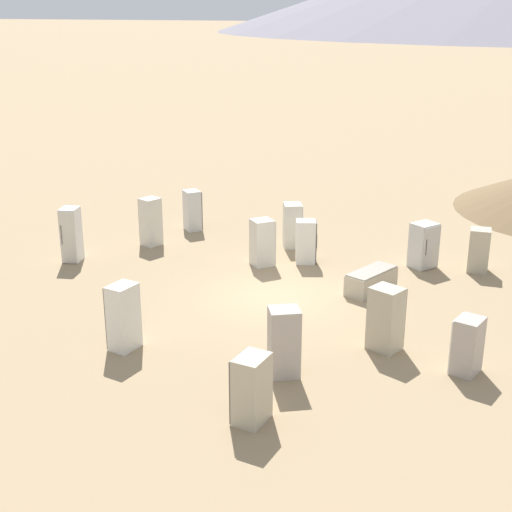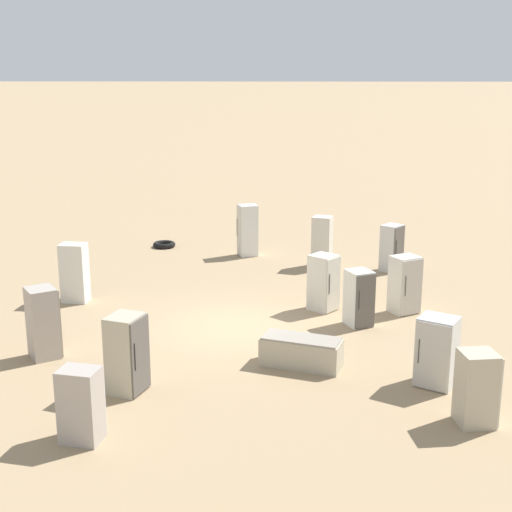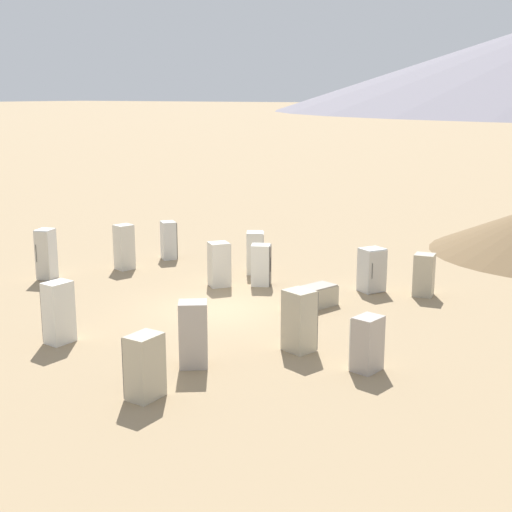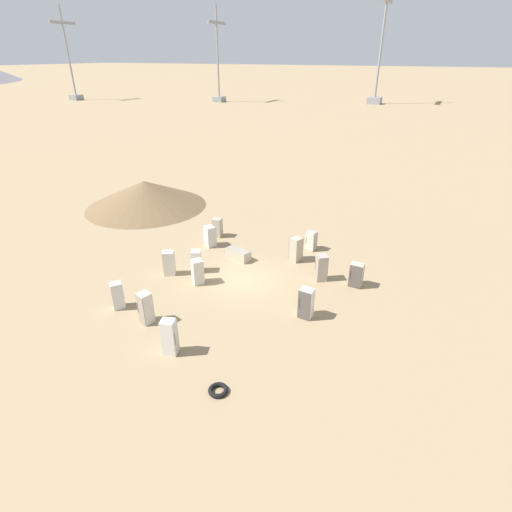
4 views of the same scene
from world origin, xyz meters
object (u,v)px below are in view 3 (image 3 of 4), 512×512
Objects in this scene: discarded_fridge_6 at (367,344)px; discarded_fridge_10 at (124,247)px; discarded_fridge_0 at (255,253)px; discarded_fridge_8 at (311,298)px; discarded_fridge_5 at (46,254)px; discarded_fridge_13 at (193,334)px; discarded_fridge_2 at (169,240)px; discarded_fridge_9 at (58,312)px; discarded_fridge_4 at (372,270)px; discarded_fridge_7 at (261,265)px; discarded_fridge_12 at (300,321)px; discarded_fridge_3 at (219,264)px; discarded_fridge_11 at (424,275)px; discarded_fridge_1 at (144,366)px.

discarded_fridge_10 reaches higher than discarded_fridge_6.
discarded_fridge_0 is 4.93m from discarded_fridge_8.
discarded_fridge_5 is 1.11× the size of discarded_fridge_13.
discarded_fridge_2 is 0.91× the size of discarded_fridge_9.
discarded_fridge_4 is 7.47m from discarded_fridge_6.
discarded_fridge_10 is at bearing -60.85° from discarded_fridge_2.
discarded_fridge_2 is 1.06× the size of discarded_fridge_7.
discarded_fridge_12 reaches higher than discarded_fridge_0.
discarded_fridge_12 is (-1.51, 3.70, 0.50)m from discarded_fridge_8.
discarded_fridge_8 is at bearing -78.97° from discarded_fridge_10.
discarded_fridge_2 is 5.72m from discarded_fridge_7.
discarded_fridge_6 is (-11.93, 7.29, -0.09)m from discarded_fridge_2.
discarded_fridge_13 is at bearing 139.20° from discarded_fridge_5.
discarded_fridge_3 is at bearing 159.89° from discarded_fridge_12.
discarded_fridge_10 reaches higher than discarded_fridge_13.
discarded_fridge_12 is (1.14, 7.00, 0.11)m from discarded_fridge_11.
discarded_fridge_1 is (-3.85, 11.21, -0.06)m from discarded_fridge_0.
discarded_fridge_11 is (-11.36, -2.44, -0.16)m from discarded_fridge_10.
discarded_fridge_1 is 0.85× the size of discarded_fridge_10.
discarded_fridge_13 is (-4.26, -0.50, -0.02)m from discarded_fridge_9.
discarded_fridge_10 is 1.22× the size of discarded_fridge_11.
discarded_fridge_3 is 0.90× the size of discarded_fridge_10.
discarded_fridge_5 reaches higher than discarded_fridge_7.
discarded_fridge_12 is 2.98m from discarded_fridge_13.
discarded_fridge_8 is (-0.07, -8.25, -0.41)m from discarded_fridge_1.
discarded_fridge_0 is 0.91× the size of discarded_fridge_10.
discarded_fridge_0 is 0.97× the size of discarded_fridge_12.
discarded_fridge_2 is at bearing -172.17° from discarded_fridge_3.
discarded_fridge_12 is at bearing 3.70° from discarded_fridge_2.
discarded_fridge_1 is 9.80m from discarded_fridge_3.
discarded_fridge_8 is at bearing 53.15° from discarded_fridge_13.
discarded_fridge_4 is 12.04m from discarded_fridge_5.
discarded_fridge_5 is 1.26× the size of discarded_fridge_7.
discarded_fridge_9 is at bearing -134.66° from discarded_fridge_11.
discarded_fridge_12 is at bearing 14.23° from discarded_fridge_7.
discarded_fridge_10 is 1.05× the size of discarded_fridge_13.
discarded_fridge_0 is 10.31m from discarded_fridge_6.
discarded_fridge_3 is 0.95× the size of discarded_fridge_12.
discarded_fridge_13 is (-3.79, 6.78, 0.05)m from discarded_fridge_3.
discarded_fridge_11 is at bearing -175.71° from discarded_fridge_5.
discarded_fridge_5 is (1.86, 5.01, 0.15)m from discarded_fridge_2.
discarded_fridge_10 reaches higher than discarded_fridge_7.
discarded_fridge_9 reaches higher than discarded_fridge_3.
discarded_fridge_6 is 13.28m from discarded_fridge_10.
discarded_fridge_11 reaches higher than discarded_fridge_8.
discarded_fridge_13 is (-8.04, 9.29, 0.06)m from discarded_fridge_2.
discarded_fridge_6 is at bearing -39.37° from discarded_fridge_1.
discarded_fridge_6 is (-7.53, 7.04, -0.11)m from discarded_fridge_0.
discarded_fridge_13 is at bearing 22.24° from discarded_fridge_4.
discarded_fridge_12 is (-6.04, -2.89, -0.03)m from discarded_fridge_9.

